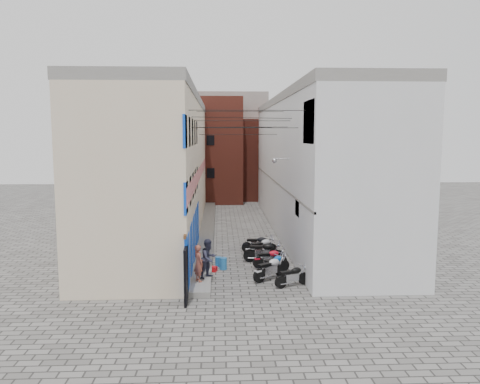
{
  "coord_description": "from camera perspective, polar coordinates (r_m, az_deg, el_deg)",
  "views": [
    {
      "loc": [
        -1.22,
        -17.97,
        6.45
      ],
      "look_at": [
        0.05,
        10.4,
        3.0
      ],
      "focal_mm": 35.0,
      "sensor_mm": 36.0,
      "label": 1
    }
  ],
  "objects": [
    {
      "name": "motorcycle_f",
      "position": [
        25.17,
        2.78,
        -6.63
      ],
      "size": [
        1.94,
        1.54,
        1.11
      ],
      "primitive_type": null,
      "rotation": [
        0.0,
        0.0,
        -1.0
      ],
      "color": "#BBBABF",
      "rests_on": "ground"
    },
    {
      "name": "far_shopfront",
      "position": [
        43.51,
        -0.93,
        -0.01
      ],
      "size": [
        2.0,
        0.3,
        2.4
      ],
      "primitive_type": "cube",
      "color": "black",
      "rests_on": "ground"
    },
    {
      "name": "motorcycle_c",
      "position": [
        22.28,
        4.31,
        -8.62
      ],
      "size": [
        1.7,
        1.36,
        0.97
      ],
      "primitive_type": null,
      "rotation": [
        0.0,
        0.0,
        -1.0
      ],
      "color": "blue",
      "rests_on": "ground"
    },
    {
      "name": "building_far_brick_right",
      "position": [
        48.22,
        2.47,
        4.01
      ],
      "size": [
        5.0,
        6.0,
        8.0
      ],
      "primitive_type": "cube",
      "color": "maroon",
      "rests_on": "ground"
    },
    {
      "name": "ground",
      "position": [
        19.13,
        1.28,
        -12.78
      ],
      "size": [
        90.0,
        90.0,
        0.0
      ],
      "primitive_type": "plane",
      "color": "#585653",
      "rests_on": "ground"
    },
    {
      "name": "overhead_wires",
      "position": [
        25.65,
        0.17,
        8.43
      ],
      "size": [
        5.8,
        13.02,
        1.32
      ],
      "color": "black",
      "rests_on": "ground"
    },
    {
      "name": "building_right",
      "position": [
        31.64,
        8.79,
        3.32
      ],
      "size": [
        5.94,
        26.0,
        9.0
      ],
      "color": "silver",
      "rests_on": "ground"
    },
    {
      "name": "water_jug_near",
      "position": [
        22.88,
        -2.06,
        -8.71
      ],
      "size": [
        0.45,
        0.45,
        0.57
      ],
      "primitive_type": "cylinder",
      "rotation": [
        0.0,
        0.0,
        0.25
      ],
      "color": "#236BAF",
      "rests_on": "ground"
    },
    {
      "name": "motorcycle_a",
      "position": [
        20.47,
        6.42,
        -10.03
      ],
      "size": [
        1.79,
        1.17,
        0.99
      ],
      "primitive_type": null,
      "rotation": [
        0.0,
        0.0,
        -1.17
      ],
      "color": "black",
      "rests_on": "ground"
    },
    {
      "name": "building_far_concrete",
      "position": [
        51.99,
        -1.22,
        5.88
      ],
      "size": [
        8.0,
        5.0,
        11.0
      ],
      "primitive_type": "cube",
      "color": "gray",
      "rests_on": "ground"
    },
    {
      "name": "motorcycle_e",
      "position": [
        24.05,
        2.89,
        -7.16
      ],
      "size": [
        2.14,
        0.88,
        1.2
      ],
      "primitive_type": null,
      "rotation": [
        0.0,
        0.0,
        -1.68
      ],
      "color": "black",
      "rests_on": "ground"
    },
    {
      "name": "person_a",
      "position": [
        20.21,
        -5.07,
        -8.63
      ],
      "size": [
        0.6,
        0.69,
        1.58
      ],
      "primitive_type": "imported",
      "rotation": [
        0.0,
        0.0,
        2.05
      ],
      "color": "#964836",
      "rests_on": "plinth"
    },
    {
      "name": "water_jug_far",
      "position": [
        23.4,
        -2.67,
        -8.48
      ],
      "size": [
        0.36,
        0.36,
        0.47
      ],
      "primitive_type": "cylinder",
      "rotation": [
        0.0,
        0.0,
        0.21
      ],
      "color": "#236BB1",
      "rests_on": "ground"
    },
    {
      "name": "red_crate",
      "position": [
        22.61,
        -3.33,
        -9.35
      ],
      "size": [
        0.45,
        0.4,
        0.23
      ],
      "primitive_type": "cube",
      "rotation": [
        0.0,
        0.0,
        -0.39
      ],
      "color": "red",
      "rests_on": "ground"
    },
    {
      "name": "person_b",
      "position": [
        20.66,
        -3.84,
        -8.08
      ],
      "size": [
        1.04,
        1.06,
        1.72
      ],
      "primitive_type": "imported",
      "rotation": [
        0.0,
        0.0,
        0.85
      ],
      "color": "#2C2D42",
      "rests_on": "plinth"
    },
    {
      "name": "building_left",
      "position": [
        31.21,
        -9.49,
        3.25
      ],
      "size": [
        5.1,
        27.0,
        9.0
      ],
      "color": "beige",
      "rests_on": "ground"
    },
    {
      "name": "motorcycle_b",
      "position": [
        21.24,
        3.74,
        -9.16
      ],
      "size": [
        1.95,
        1.67,
        1.14
      ],
      "primitive_type": null,
      "rotation": [
        0.0,
        0.0,
        -0.93
      ],
      "color": "silver",
      "rests_on": "ground"
    },
    {
      "name": "motorcycle_g",
      "position": [
        25.97,
        2.23,
        -6.25
      ],
      "size": [
        1.89,
        0.77,
        1.07
      ],
      "primitive_type": null,
      "rotation": [
        0.0,
        0.0,
        -1.67
      ],
      "color": "black",
      "rests_on": "ground"
    },
    {
      "name": "motorcycle_d",
      "position": [
        23.17,
        3.7,
        -7.95
      ],
      "size": [
        1.83,
        0.9,
        1.02
      ],
      "primitive_type": null,
      "rotation": [
        0.0,
        0.0,
        -1.37
      ],
      "color": "red",
      "rests_on": "ground"
    },
    {
      "name": "building_far_brick_left",
      "position": [
        46.0,
        -3.54,
        5.11
      ],
      "size": [
        6.0,
        6.0,
        10.0
      ],
      "primitive_type": "cube",
      "color": "maroon",
      "rests_on": "ground"
    },
    {
      "name": "plinth",
      "position": [
        31.62,
        -4.02,
        -4.63
      ],
      "size": [
        0.9,
        26.0,
        0.25
      ],
      "primitive_type": "cube",
      "color": "gray",
      "rests_on": "ground"
    }
  ]
}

